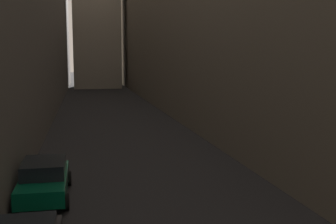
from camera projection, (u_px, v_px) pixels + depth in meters
name	position (u px, v px, depth m)	size (l,w,h in m)	color
ground_plane	(113.00, 116.00, 40.55)	(264.00, 264.00, 0.00)	#232326
parked_car_left_far	(44.00, 179.00, 16.68)	(2.02, 4.57, 1.54)	#05472D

